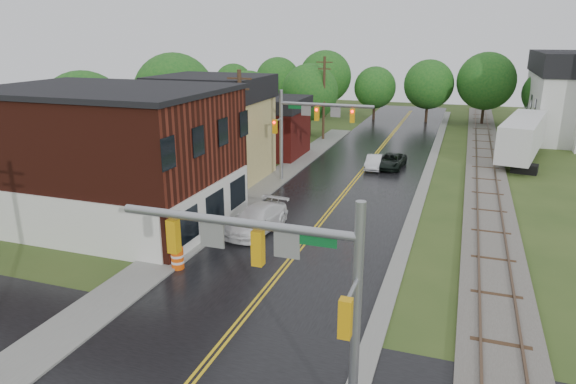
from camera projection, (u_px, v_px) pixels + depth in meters
The scene contains 20 objects.
main_road at pixel (358, 177), 42.27m from camera, with size 10.00×90.00×0.02m, color black.
curb_right at pixel (430, 168), 45.10m from camera, with size 0.80×70.00×0.12m, color gray.
sidewalk_left at pixel (265, 186), 39.70m from camera, with size 2.40×50.00×0.12m, color gray.
brick_building at pixel (109, 156), 31.41m from camera, with size 14.30×10.30×8.30m.
yellow_house at pixel (214, 139), 41.16m from camera, with size 8.00×7.00×6.40m, color tan.
darkred_building at pixel (266, 133), 49.26m from camera, with size 7.00×6.00×4.40m, color #3F0F0C.
railroad at pixel (485, 171), 43.63m from camera, with size 3.20×80.00×0.30m.
traffic_signal_near at pixel (283, 269), 14.44m from camera, with size 7.34×0.30×7.20m.
traffic_signal_far at pixel (307, 120), 39.18m from camera, with size 7.34×0.43×7.20m.
utility_pole_b at pixel (241, 132), 35.78m from camera, with size 1.80×0.28×9.00m.
utility_pole_c at pixel (324, 97), 55.64m from camera, with size 1.80×0.28×9.00m.
tree_left_a at pixel (86, 117), 39.65m from camera, with size 6.80×6.80×8.67m.
tree_left_b at pixel (176, 96), 47.88m from camera, with size 7.60×7.60×9.69m.
tree_left_c at pixel (249, 101), 54.20m from camera, with size 6.00×6.00×7.65m.
tree_left_e at pixel (311, 94), 57.97m from camera, with size 6.40×6.40×8.16m.
suv_dark at pixel (391, 161), 44.89m from camera, with size 2.04×4.43×1.23m, color black.
sedan_silver at pixel (374, 162), 44.60m from camera, with size 1.28×3.66×1.21m, color silver.
pickup_white at pixel (257, 219), 30.46m from camera, with size 2.11×5.20×1.51m, color white.
semi_trailer at pixel (523, 136), 46.98m from camera, with size 5.16×12.97×3.97m.
construction_barrel at pixel (178, 259), 25.62m from camera, with size 0.62×0.62×1.11m, color #E94E0A.
Camera 1 is at (7.91, -10.39, 11.31)m, focal length 32.00 mm.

